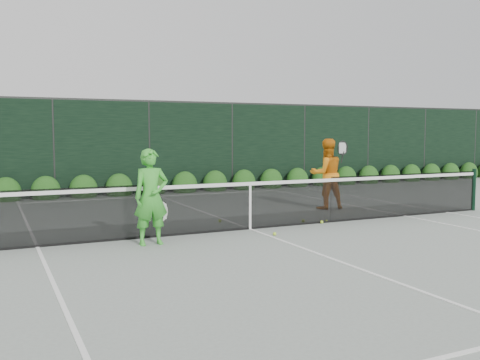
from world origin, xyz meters
name	(u,v)px	position (x,y,z in m)	size (l,w,h in m)	color
ground	(250,229)	(0.00, 0.00, 0.00)	(80.00, 80.00, 0.00)	gray
tennis_net	(249,204)	(-0.02, 0.00, 0.53)	(12.90, 0.10, 1.07)	black
player_woman	(151,197)	(-2.25, -0.60, 0.85)	(0.66, 0.41, 1.70)	green
player_man	(327,174)	(3.14, 1.83, 0.92)	(1.00, 0.85, 1.83)	orange
court_lines	(250,229)	(0.00, 0.00, 0.01)	(11.03, 23.83, 0.01)	white
windscreen_fence	(326,162)	(0.00, -2.71, 1.51)	(32.00, 21.07, 3.06)	black
hedge_row	(153,187)	(0.00, 7.15, 0.23)	(31.66, 0.65, 0.94)	#123B10
tennis_balls	(289,223)	(1.00, 0.10, 0.03)	(2.19, 1.93, 0.07)	#BCE833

